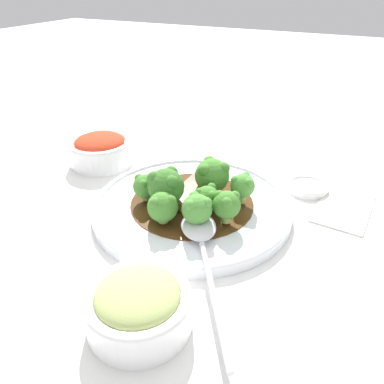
# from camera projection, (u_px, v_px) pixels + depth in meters

# --- Properties ---
(ground_plane) EXTENTS (4.00, 4.00, 0.00)m
(ground_plane) POSITION_uv_depth(u_px,v_px,m) (192.00, 211.00, 0.58)
(ground_plane) COLOR white
(main_plate) EXTENTS (0.30, 0.30, 0.02)m
(main_plate) POSITION_uv_depth(u_px,v_px,m) (192.00, 205.00, 0.58)
(main_plate) COLOR white
(main_plate) RESTS_ON ground_plane
(beef_strip_0) EXTENTS (0.05, 0.06, 0.01)m
(beef_strip_0) POSITION_uv_depth(u_px,v_px,m) (166.00, 192.00, 0.58)
(beef_strip_0) COLOR brown
(beef_strip_0) RESTS_ON main_plate
(beef_strip_1) EXTENTS (0.07, 0.04, 0.01)m
(beef_strip_1) POSITION_uv_depth(u_px,v_px,m) (193.00, 196.00, 0.57)
(beef_strip_1) COLOR brown
(beef_strip_1) RESTS_ON main_plate
(beef_strip_2) EXTENTS (0.05, 0.05, 0.02)m
(beef_strip_2) POSITION_uv_depth(u_px,v_px,m) (155.00, 185.00, 0.60)
(beef_strip_2) COLOR brown
(beef_strip_2) RESTS_ON main_plate
(beef_strip_3) EXTENTS (0.06, 0.03, 0.01)m
(beef_strip_3) POSITION_uv_depth(u_px,v_px,m) (195.00, 182.00, 0.61)
(beef_strip_3) COLOR #56331E
(beef_strip_3) RESTS_ON main_plate
(broccoli_floret_0) EXTENTS (0.04, 0.04, 0.05)m
(broccoli_floret_0) POSITION_uv_depth(u_px,v_px,m) (243.00, 185.00, 0.55)
(broccoli_floret_0) COLOR #8EB756
(broccoli_floret_0) RESTS_ON main_plate
(broccoli_floret_1) EXTENTS (0.05, 0.05, 0.06)m
(broccoli_floret_1) POSITION_uv_depth(u_px,v_px,m) (212.00, 175.00, 0.57)
(broccoli_floret_1) COLOR #8EB756
(broccoli_floret_1) RESTS_ON main_plate
(broccoli_floret_2) EXTENTS (0.04, 0.04, 0.05)m
(broccoli_floret_2) POSITION_uv_depth(u_px,v_px,m) (227.00, 204.00, 0.51)
(broccoli_floret_2) COLOR #8EB756
(broccoli_floret_2) RESTS_ON main_plate
(broccoli_floret_3) EXTENTS (0.04, 0.04, 0.04)m
(broccoli_floret_3) POSITION_uv_depth(u_px,v_px,m) (207.00, 198.00, 0.54)
(broccoli_floret_3) COLOR #8EB756
(broccoli_floret_3) RESTS_ON main_plate
(broccoli_floret_4) EXTENTS (0.04, 0.04, 0.05)m
(broccoli_floret_4) POSITION_uv_depth(u_px,v_px,m) (163.00, 206.00, 0.51)
(broccoli_floret_4) COLOR #8EB756
(broccoli_floret_4) RESTS_ON main_plate
(broccoli_floret_5) EXTENTS (0.04, 0.04, 0.04)m
(broccoli_floret_5) POSITION_uv_depth(u_px,v_px,m) (145.00, 186.00, 0.56)
(broccoli_floret_5) COLOR #7FA84C
(broccoli_floret_5) RESTS_ON main_plate
(broccoli_floret_6) EXTENTS (0.05, 0.05, 0.06)m
(broccoli_floret_6) POSITION_uv_depth(u_px,v_px,m) (166.00, 186.00, 0.53)
(broccoli_floret_6) COLOR #8EB756
(broccoli_floret_6) RESTS_ON main_plate
(broccoli_floret_7) EXTENTS (0.04, 0.04, 0.05)m
(broccoli_floret_7) POSITION_uv_depth(u_px,v_px,m) (197.00, 208.00, 0.50)
(broccoli_floret_7) COLOR #8EB756
(broccoli_floret_7) RESTS_ON main_plate
(serving_spoon) EXTENTS (0.22, 0.16, 0.01)m
(serving_spoon) POSITION_uv_depth(u_px,v_px,m) (201.00, 235.00, 0.49)
(serving_spoon) COLOR silver
(serving_spoon) RESTS_ON main_plate
(side_bowl_kimchi) EXTENTS (0.12, 0.12, 0.06)m
(side_bowl_kimchi) POSITION_uv_depth(u_px,v_px,m) (101.00, 149.00, 0.71)
(side_bowl_kimchi) COLOR white
(side_bowl_kimchi) RESTS_ON ground_plane
(side_bowl_appetizer) EXTENTS (0.11, 0.11, 0.05)m
(side_bowl_appetizer) POSITION_uv_depth(u_px,v_px,m) (139.00, 305.00, 0.38)
(side_bowl_appetizer) COLOR white
(side_bowl_appetizer) RESTS_ON ground_plane
(sauce_dish) EXTENTS (0.07, 0.07, 0.01)m
(sauce_dish) POSITION_uv_depth(u_px,v_px,m) (308.00, 187.00, 0.63)
(sauce_dish) COLOR white
(sauce_dish) RESTS_ON ground_plane
(paper_napkin) EXTENTS (0.14, 0.09, 0.01)m
(paper_napkin) POSITION_uv_depth(u_px,v_px,m) (345.00, 205.00, 0.59)
(paper_napkin) COLOR silver
(paper_napkin) RESTS_ON ground_plane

